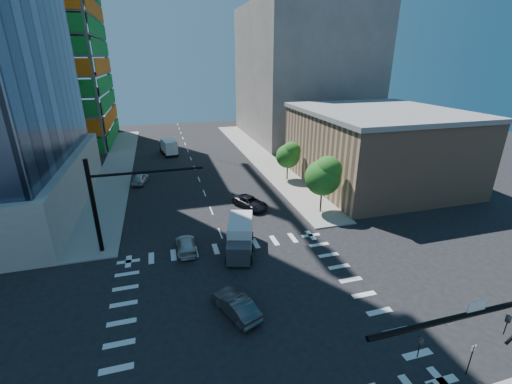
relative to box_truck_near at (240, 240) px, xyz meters
name	(u,v)px	position (x,y,z in m)	size (l,w,h in m)	color
ground	(250,308)	(-1.16, -7.81, -1.30)	(160.00, 160.00, 0.00)	black
road_markings	(250,308)	(-1.16, -7.81, -1.30)	(20.00, 20.00, 0.01)	silver
sidewalk_ne	(259,156)	(11.34, 32.19, -1.23)	(5.00, 60.00, 0.15)	gray
sidewalk_nw	(118,167)	(-13.66, 32.19, -1.23)	(5.00, 60.00, 0.15)	gray
construction_building	(25,16)	(-28.57, 54.11, 23.31)	(25.16, 34.50, 70.60)	slate
commercial_building	(377,146)	(23.84, 14.19, 4.01)	(20.50, 22.50, 10.60)	#A77E61
bg_building_ne	(303,74)	(25.84, 47.19, 12.70)	(24.00, 30.00, 28.00)	#68625D
signal_mast_nw	(110,197)	(-11.15, 3.69, 4.19)	(10.20, 0.40, 9.00)	black
tree_south	(324,175)	(11.47, 6.09, 3.38)	(4.16, 4.16, 6.82)	#382316
tree_north	(289,155)	(11.77, 18.09, 2.68)	(3.54, 3.52, 5.78)	#382316
no_parking_sign	(471,357)	(9.54, -16.81, 0.08)	(0.30, 0.06, 2.20)	black
car_nb_far	(250,203)	(3.63, 9.73, -0.61)	(2.31, 5.01, 1.39)	black
car_sb_near	(186,245)	(-4.90, 1.69, -0.67)	(1.78, 4.39, 1.27)	#B8B8B8
car_sb_mid	(140,178)	(-9.66, 22.79, -0.57)	(1.73, 4.30, 1.47)	#BABCC3
car_sb_cross	(236,305)	(-2.26, -8.13, -0.56)	(1.58, 4.52, 1.49)	#434448
box_truck_near	(240,240)	(0.00, 0.00, 0.00)	(3.89, 6.06, 2.94)	black
box_truck_far	(168,147)	(-4.91, 38.55, 0.00)	(3.35, 5.94, 2.94)	black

